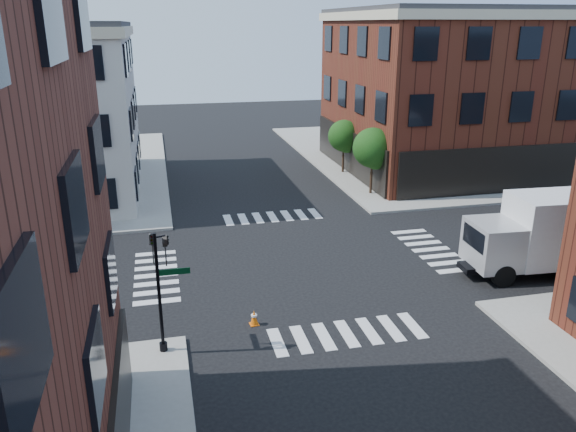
{
  "coord_description": "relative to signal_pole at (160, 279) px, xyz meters",
  "views": [
    {
      "loc": [
        -6.44,
        -24.69,
        11.16
      ],
      "look_at": [
        -0.69,
        -0.14,
        2.5
      ],
      "focal_mm": 35.0,
      "sensor_mm": 36.0,
      "label": 1
    }
  ],
  "objects": [
    {
      "name": "signal_pole",
      "position": [
        0.0,
        0.0,
        0.0
      ],
      "size": [
        1.29,
        1.24,
        4.6
      ],
      "color": "black",
      "rests_on": "ground"
    },
    {
      "name": "traffic_cone",
      "position": [
        3.41,
        1.17,
        -2.56
      ],
      "size": [
        0.37,
        0.37,
        0.62
      ],
      "rotation": [
        0.0,
        0.0,
        0.1
      ],
      "color": "orange",
      "rests_on": "ground"
    },
    {
      "name": "tree_near",
      "position": [
        14.28,
        16.65,
        0.3
      ],
      "size": [
        2.69,
        2.69,
        4.49
      ],
      "color": "black",
      "rests_on": "ground"
    },
    {
      "name": "tree_far",
      "position": [
        14.28,
        22.65,
        0.02
      ],
      "size": [
        2.43,
        2.43,
        4.07
      ],
      "color": "black",
      "rests_on": "ground"
    },
    {
      "name": "box_truck",
      "position": [
        18.12,
        2.89,
        -0.89
      ],
      "size": [
        8.48,
        2.99,
        3.78
      ],
      "rotation": [
        0.0,
        0.0,
        -0.06
      ],
      "color": "silver",
      "rests_on": "ground"
    },
    {
      "name": "building_ne",
      "position": [
        27.22,
        22.68,
        3.14
      ],
      "size": [
        25.0,
        16.0,
        12.0
      ],
      "primitive_type": "cube",
      "color": "#4E1D13",
      "rests_on": "ground"
    },
    {
      "name": "sidewalk_ne",
      "position": [
        27.72,
        27.68,
        -2.78
      ],
      "size": [
        30.0,
        30.0,
        0.15
      ],
      "primitive_type": "cube",
      "color": "gray",
      "rests_on": "ground"
    },
    {
      "name": "ground",
      "position": [
        6.72,
        6.68,
        -2.86
      ],
      "size": [
        120.0,
        120.0,
        0.0
      ],
      "primitive_type": "plane",
      "color": "black",
      "rests_on": "ground"
    }
  ]
}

